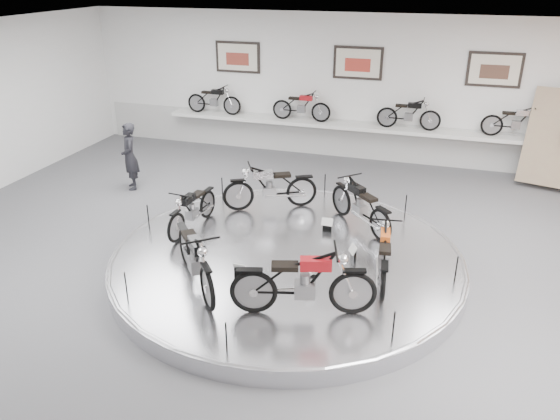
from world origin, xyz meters
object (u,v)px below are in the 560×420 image
(bike_a, at_px, (360,205))
(bike_c, at_px, (192,208))
(shelf, at_px, (353,126))
(bike_f, at_px, (384,254))
(visitor, at_px, (130,157))
(bike_d, at_px, (195,257))
(bike_e, at_px, (303,282))
(display_platform, at_px, (287,260))
(bike_b, at_px, (270,186))

(bike_a, height_order, bike_c, bike_a)
(shelf, bearing_deg, bike_f, -75.24)
(visitor, bearing_deg, bike_f, 29.22)
(bike_d, relative_size, bike_e, 0.97)
(display_platform, height_order, visitor, visitor)
(visitor, bearing_deg, bike_b, 42.07)
(bike_b, height_order, bike_c, bike_b)
(bike_d, relative_size, bike_f, 1.14)
(bike_a, xyz_separation_m, visitor, (-5.90, 1.15, 0.04))
(shelf, relative_size, bike_b, 6.36)
(bike_f, bearing_deg, visitor, 58.16)
(bike_c, distance_m, bike_d, 2.15)
(bike_a, distance_m, visitor, 6.01)
(shelf, xyz_separation_m, bike_c, (-2.08, -5.98, -0.25))
(shelf, bearing_deg, bike_d, -97.95)
(bike_a, relative_size, bike_f, 1.06)
(bike_c, xyz_separation_m, bike_d, (0.98, -1.91, 0.08))
(bike_e, bearing_deg, bike_c, 126.79)
(shelf, height_order, bike_c, bike_c)
(bike_a, height_order, bike_d, bike_d)
(shelf, xyz_separation_m, bike_e, (0.77, -8.13, -0.15))
(shelf, relative_size, bike_c, 7.26)
(bike_f, xyz_separation_m, visitor, (-6.61, 3.01, 0.07))
(bike_e, distance_m, visitor, 7.10)
(bike_d, distance_m, bike_e, 1.89)
(display_platform, height_order, bike_f, bike_f)
(display_platform, height_order, shelf, shelf)
(shelf, relative_size, bike_d, 6.12)
(bike_b, xyz_separation_m, bike_e, (1.70, -3.57, 0.04))
(shelf, bearing_deg, display_platform, -90.00)
(shelf, relative_size, bike_a, 6.58)
(shelf, distance_m, visitor, 6.12)
(display_platform, relative_size, shelf, 0.58)
(bike_c, height_order, bike_f, bike_f)
(bike_c, bearing_deg, visitor, -124.16)
(bike_a, distance_m, bike_f, 1.99)
(display_platform, relative_size, bike_b, 3.70)
(shelf, xyz_separation_m, bike_a, (1.07, -4.90, -0.21))
(display_platform, relative_size, bike_e, 3.44)
(shelf, distance_m, bike_b, 4.65)
(bike_e, height_order, bike_f, bike_e)
(shelf, height_order, bike_b, bike_b)
(bike_f, bearing_deg, bike_b, 43.48)
(shelf, xyz_separation_m, bike_d, (-1.10, -7.89, -0.17))
(display_platform, xyz_separation_m, bike_b, (-0.93, 1.85, 0.66))
(bike_e, bearing_deg, display_platform, 97.81)
(bike_d, xyz_separation_m, visitor, (-3.73, 4.14, 0.00))
(bike_d, xyz_separation_m, bike_f, (2.88, 1.13, -0.07))
(bike_e, bearing_deg, bike_a, 68.46)
(bike_a, distance_m, bike_e, 3.24)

